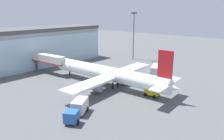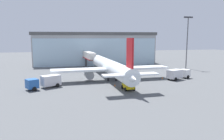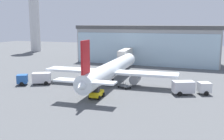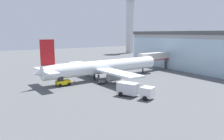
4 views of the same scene
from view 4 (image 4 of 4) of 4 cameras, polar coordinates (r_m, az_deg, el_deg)
name	(u,v)px [view 4 (image 4 of 4)]	position (r m, az deg, el deg)	size (l,w,h in m)	color
ground	(88,82)	(55.31, -6.40, -3.22)	(240.00, 240.00, 0.00)	#545659
terminal_building	(191,50)	(80.54, 19.82, 4.93)	(49.08, 15.79, 12.90)	#9F9F9F
jet_bridge	(156,57)	(74.08, 11.39, 3.40)	(3.31, 14.15, 5.82)	beige
control_tower	(130,17)	(137.58, 4.76, 13.64)	(8.99, 8.99, 36.90)	silver
airplane	(103,67)	(58.15, -2.43, 0.76)	(30.14, 37.55, 10.85)	white
catering_truck	(60,68)	(70.10, -13.54, 0.51)	(7.46, 5.42, 2.65)	#2659A5
fuel_truck	(134,90)	(42.50, 5.78, -5.11)	(7.58, 4.90, 2.65)	silver
baggage_cart	(101,81)	(53.89, -2.77, -2.97)	(3.22, 2.81, 1.50)	slate
pushback_tug	(63,82)	(52.44, -12.79, -3.03)	(2.22, 3.24, 2.30)	yellow
safety_cone_nose	(75,81)	(55.78, -9.75, -2.91)	(0.36, 0.36, 0.55)	orange
safety_cone_wingtip	(130,90)	(46.52, 4.61, -5.32)	(0.36, 0.36, 0.55)	orange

